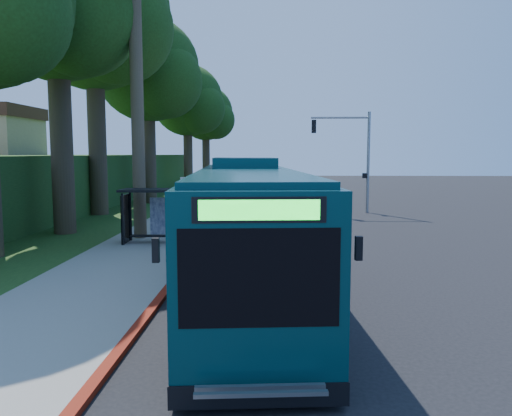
{
  "coord_description": "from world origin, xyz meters",
  "views": [
    {
      "loc": [
        -1.87,
        -25.01,
        4.11
      ],
      "look_at": [
        -2.72,
        1.0,
        1.28
      ],
      "focal_mm": 35.0,
      "sensor_mm": 36.0,
      "label": 1
    }
  ],
  "objects_px": {
    "bus_shelter": "(153,205)",
    "pickup": "(307,207)",
    "teal_bus": "(246,229)",
    "white_bus": "(257,197)"
  },
  "relations": [
    {
      "from": "bus_shelter",
      "to": "teal_bus",
      "type": "distance_m",
      "value": 9.19
    },
    {
      "from": "white_bus",
      "to": "bus_shelter",
      "type": "bearing_deg",
      "value": -132.21
    },
    {
      "from": "teal_bus",
      "to": "pickup",
      "type": "xyz_separation_m",
      "value": [
        2.94,
        16.71,
        -1.14
      ]
    },
    {
      "from": "white_bus",
      "to": "teal_bus",
      "type": "distance_m",
      "value": 13.5
    },
    {
      "from": "teal_bus",
      "to": "white_bus",
      "type": "bearing_deg",
      "value": 85.82
    },
    {
      "from": "bus_shelter",
      "to": "pickup",
      "type": "height_order",
      "value": "bus_shelter"
    },
    {
      "from": "white_bus",
      "to": "pickup",
      "type": "xyz_separation_m",
      "value": [
        3.06,
        3.21,
        -0.9
      ]
    },
    {
      "from": "white_bus",
      "to": "teal_bus",
      "type": "height_order",
      "value": "teal_bus"
    },
    {
      "from": "teal_bus",
      "to": "pickup",
      "type": "bearing_deg",
      "value": 75.34
    },
    {
      "from": "white_bus",
      "to": "pickup",
      "type": "distance_m",
      "value": 4.52
    }
  ]
}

